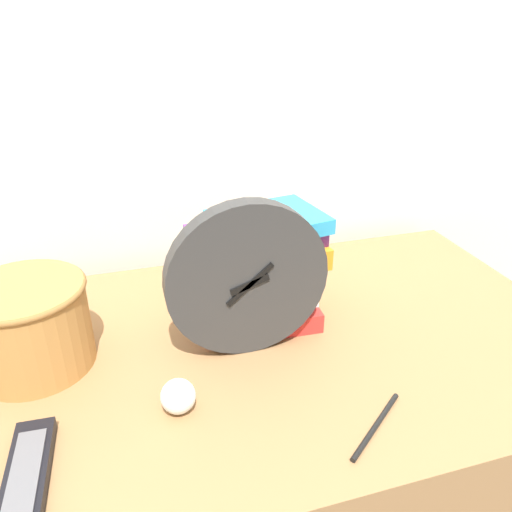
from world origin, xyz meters
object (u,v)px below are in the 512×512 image
at_px(book_stack, 262,266).
at_px(pen, 376,426).
at_px(tv_remote, 26,480).
at_px(crumpled_paper_ball, 178,396).
at_px(desk_clock, 247,280).
at_px(basket, 28,324).

xyz_separation_m(book_stack, pen, (0.07, -0.34, -0.10)).
bearing_deg(book_stack, tv_remote, -143.42).
relative_size(tv_remote, crumpled_paper_ball, 3.69).
bearing_deg(tv_remote, pen, -4.64).
xyz_separation_m(desk_clock, crumpled_paper_ball, (-0.14, -0.12, -0.11)).
bearing_deg(basket, pen, -31.62).
xyz_separation_m(tv_remote, pen, (0.47, -0.04, -0.01)).
distance_m(book_stack, basket, 0.42).
height_order(desk_clock, pen, desk_clock).
bearing_deg(basket, book_stack, 5.66).
relative_size(desk_clock, crumpled_paper_ball, 5.23).
bearing_deg(tv_remote, desk_clock, 29.62).
bearing_deg(basket, crumpled_paper_ball, -39.93).
bearing_deg(book_stack, desk_clock, -119.06).
bearing_deg(pen, desk_clock, 118.16).
distance_m(desk_clock, basket, 0.37).
bearing_deg(pen, crumpled_paper_ball, 156.35).
bearing_deg(crumpled_paper_ball, book_stack, 48.09).
height_order(tv_remote, pen, tv_remote).
bearing_deg(book_stack, crumpled_paper_ball, -131.91).
distance_m(basket, pen, 0.57).
bearing_deg(pen, tv_remote, 175.36).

